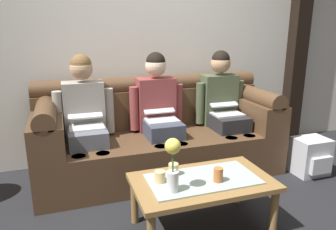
{
  "coord_description": "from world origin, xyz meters",
  "views": [
    {
      "loc": [
        -0.9,
        -1.8,
        1.46
      ],
      "look_at": [
        -0.03,
        0.8,
        0.7
      ],
      "focal_mm": 34.21,
      "sensor_mm": 36.0,
      "label": 1
    }
  ],
  "objects_px": {
    "person_right": "(223,104)",
    "backpack_right": "(311,157)",
    "person_left": "(85,116)",
    "cup_near_right": "(160,177)",
    "coffee_table": "(202,186)",
    "cup_far_center": "(173,169)",
    "person_middle": "(159,110)",
    "cup_near_left": "(218,175)",
    "couch": "(159,137)",
    "flower_vase": "(173,162)"
  },
  "relations": [
    {
      "from": "flower_vase",
      "to": "backpack_right",
      "type": "xyz_separation_m",
      "value": [
        1.7,
        0.61,
        -0.43
      ]
    },
    {
      "from": "couch",
      "to": "coffee_table",
      "type": "xyz_separation_m",
      "value": [
        0.0,
        -1.07,
        -0.01
      ]
    },
    {
      "from": "cup_near_left",
      "to": "backpack_right",
      "type": "xyz_separation_m",
      "value": [
        1.36,
        0.58,
        -0.28
      ]
    },
    {
      "from": "coffee_table",
      "to": "backpack_right",
      "type": "distance_m",
      "value": 1.53
    },
    {
      "from": "person_middle",
      "to": "cup_near_right",
      "type": "xyz_separation_m",
      "value": [
        -0.31,
        -1.03,
        -0.21
      ]
    },
    {
      "from": "flower_vase",
      "to": "backpack_right",
      "type": "height_order",
      "value": "flower_vase"
    },
    {
      "from": "flower_vase",
      "to": "backpack_right",
      "type": "relative_size",
      "value": 0.98
    },
    {
      "from": "couch",
      "to": "cup_far_center",
      "type": "relative_size",
      "value": 27.4
    },
    {
      "from": "cup_near_right",
      "to": "backpack_right",
      "type": "distance_m",
      "value": 1.82
    },
    {
      "from": "person_middle",
      "to": "person_right",
      "type": "xyz_separation_m",
      "value": [
        0.72,
        -0.0,
        0.0
      ]
    },
    {
      "from": "couch",
      "to": "backpack_right",
      "type": "height_order",
      "value": "couch"
    },
    {
      "from": "couch",
      "to": "person_middle",
      "type": "height_order",
      "value": "person_middle"
    },
    {
      "from": "person_right",
      "to": "cup_near_left",
      "type": "relative_size",
      "value": 12.21
    },
    {
      "from": "person_left",
      "to": "person_right",
      "type": "xyz_separation_m",
      "value": [
        1.44,
        0.0,
        -0.0
      ]
    },
    {
      "from": "person_left",
      "to": "cup_near_right",
      "type": "bearing_deg",
      "value": -68.13
    },
    {
      "from": "couch",
      "to": "person_right",
      "type": "xyz_separation_m",
      "value": [
        0.72,
        -0.0,
        0.29
      ]
    },
    {
      "from": "person_left",
      "to": "backpack_right",
      "type": "xyz_separation_m",
      "value": [
        2.16,
        -0.57,
        -0.47
      ]
    },
    {
      "from": "cup_near_left",
      "to": "backpack_right",
      "type": "distance_m",
      "value": 1.5
    },
    {
      "from": "cup_near_right",
      "to": "cup_far_center",
      "type": "relative_size",
      "value": 0.92
    },
    {
      "from": "person_left",
      "to": "flower_vase",
      "type": "relative_size",
      "value": 3.32
    },
    {
      "from": "couch",
      "to": "person_right",
      "type": "bearing_deg",
      "value": -0.35
    },
    {
      "from": "person_left",
      "to": "coffee_table",
      "type": "relative_size",
      "value": 1.22
    },
    {
      "from": "flower_vase",
      "to": "cup_near_left",
      "type": "distance_m",
      "value": 0.38
    },
    {
      "from": "cup_near_right",
      "to": "coffee_table",
      "type": "bearing_deg",
      "value": -8.2
    },
    {
      "from": "person_right",
      "to": "backpack_right",
      "type": "xyz_separation_m",
      "value": [
        0.72,
        -0.57,
        -0.47
      ]
    },
    {
      "from": "coffee_table",
      "to": "cup_far_center",
      "type": "xyz_separation_m",
      "value": [
        -0.18,
        0.12,
        0.1
      ]
    },
    {
      "from": "cup_near_left",
      "to": "cup_far_center",
      "type": "xyz_separation_m",
      "value": [
        -0.26,
        0.2,
        -0.01
      ]
    },
    {
      "from": "cup_near_right",
      "to": "backpack_right",
      "type": "bearing_deg",
      "value": 14.73
    },
    {
      "from": "person_right",
      "to": "backpack_right",
      "type": "bearing_deg",
      "value": -38.23
    },
    {
      "from": "cup_near_right",
      "to": "backpack_right",
      "type": "xyz_separation_m",
      "value": [
        1.74,
        0.46,
        -0.27
      ]
    },
    {
      "from": "cup_near_left",
      "to": "cup_far_center",
      "type": "distance_m",
      "value": 0.33
    },
    {
      "from": "coffee_table",
      "to": "backpack_right",
      "type": "height_order",
      "value": "coffee_table"
    },
    {
      "from": "person_middle",
      "to": "cup_near_left",
      "type": "bearing_deg",
      "value": -85.88
    },
    {
      "from": "coffee_table",
      "to": "person_left",
      "type": "bearing_deg",
      "value": 123.87
    },
    {
      "from": "cup_near_left",
      "to": "cup_near_right",
      "type": "bearing_deg",
      "value": 162.84
    },
    {
      "from": "person_right",
      "to": "cup_near_right",
      "type": "distance_m",
      "value": 1.46
    },
    {
      "from": "cup_far_center",
      "to": "backpack_right",
      "type": "distance_m",
      "value": 1.68
    },
    {
      "from": "person_middle",
      "to": "cup_near_right",
      "type": "height_order",
      "value": "person_middle"
    },
    {
      "from": "person_left",
      "to": "cup_near_left",
      "type": "height_order",
      "value": "person_left"
    },
    {
      "from": "person_right",
      "to": "backpack_right",
      "type": "relative_size",
      "value": 3.25
    },
    {
      "from": "coffee_table",
      "to": "cup_near_right",
      "type": "height_order",
      "value": "cup_near_right"
    },
    {
      "from": "cup_near_left",
      "to": "person_left",
      "type": "bearing_deg",
      "value": 124.94
    },
    {
      "from": "cup_near_left",
      "to": "cup_near_right",
      "type": "xyz_separation_m",
      "value": [
        -0.39,
        0.12,
        -0.01
      ]
    },
    {
      "from": "person_left",
      "to": "cup_near_right",
      "type": "relative_size",
      "value": 15.15
    },
    {
      "from": "coffee_table",
      "to": "cup_near_left",
      "type": "xyz_separation_m",
      "value": [
        0.08,
        -0.08,
        0.11
      ]
    },
    {
      "from": "person_left",
      "to": "cup_near_right",
      "type": "height_order",
      "value": "person_left"
    },
    {
      "from": "person_left",
      "to": "cup_far_center",
      "type": "bearing_deg",
      "value": -60.44
    },
    {
      "from": "backpack_right",
      "to": "person_left",
      "type": "bearing_deg",
      "value": 165.26
    },
    {
      "from": "person_left",
      "to": "cup_far_center",
      "type": "distance_m",
      "value": 1.11
    },
    {
      "from": "coffee_table",
      "to": "backpack_right",
      "type": "xyz_separation_m",
      "value": [
        1.44,
        0.5,
        -0.17
      ]
    }
  ]
}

